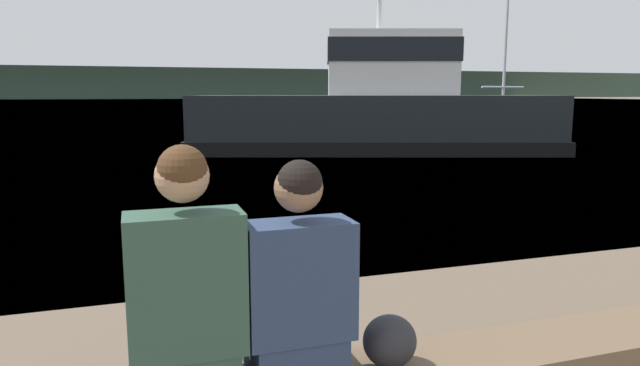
{
  "coord_description": "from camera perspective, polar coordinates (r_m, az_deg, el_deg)",
  "views": [
    {
      "loc": [
        -1.93,
        1.23,
        1.68
      ],
      "look_at": [
        -0.21,
        6.43,
        0.81
      ],
      "focal_mm": 32.0,
      "sensor_mm": 36.0,
      "label": 1
    }
  ],
  "objects": [
    {
      "name": "water_surface",
      "position": [
        124.71,
        -17.54,
        7.86
      ],
      "size": [
        240.0,
        240.0,
        0.0
      ],
      "primitive_type": "plane",
      "color": "#386084",
      "rests_on": "ground"
    },
    {
      "name": "person_left",
      "position": [
        2.35,
        -13.24,
        -10.65
      ],
      "size": [
        0.45,
        0.38,
        1.03
      ],
      "color": "#2D4C3D",
      "rests_on": "bench_main"
    },
    {
      "name": "shopping_bag",
      "position": [
        2.67,
        6.98,
        -15.41
      ],
      "size": [
        0.24,
        0.23,
        0.24
      ],
      "color": "#232328",
      "rests_on": "bench_main"
    },
    {
      "name": "moored_sailboat",
      "position": [
        26.26,
        18.13,
        6.08
      ],
      "size": [
        7.08,
        4.26,
        6.97
      ],
      "rotation": [
        0.0,
        0.0,
        1.94
      ],
      "color": "#1E2847",
      "rests_on": "water_surface"
    },
    {
      "name": "tugboat_red",
      "position": [
        16.64,
        5.62,
        6.87
      ],
      "size": [
        10.9,
        6.52,
        6.11
      ],
      "rotation": [
        0.0,
        0.0,
        1.25
      ],
      "color": "black",
      "rests_on": "water_surface"
    },
    {
      "name": "person_right",
      "position": [
        2.44,
        -2.27,
        -10.61
      ],
      "size": [
        0.45,
        0.38,
        0.96
      ],
      "color": "navy",
      "rests_on": "bench_main"
    },
    {
      "name": "far_shoreline",
      "position": [
        169.52,
        -17.86,
        9.5
      ],
      "size": [
        600.0,
        12.0,
        8.53
      ],
      "primitive_type": "cube",
      "color": "#2D3D2D",
      "rests_on": "ground"
    }
  ]
}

